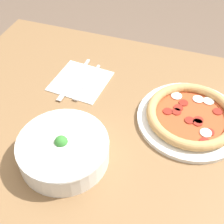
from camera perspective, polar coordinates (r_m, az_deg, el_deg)
dining_table at (r=0.94m, az=4.50°, el=-7.20°), size 1.21×0.77×0.76m
pizza at (r=0.87m, az=14.25°, el=-0.75°), size 0.29×0.29×0.04m
bowl at (r=0.76m, az=-8.94°, el=-6.69°), size 0.22×0.22×0.08m
napkin at (r=0.98m, az=-5.76°, el=5.64°), size 0.17×0.17×0.00m
fork at (r=0.97m, az=-4.42°, el=5.60°), size 0.02×0.18×0.00m
knife at (r=0.99m, az=-6.61°, el=6.35°), size 0.02×0.21×0.01m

